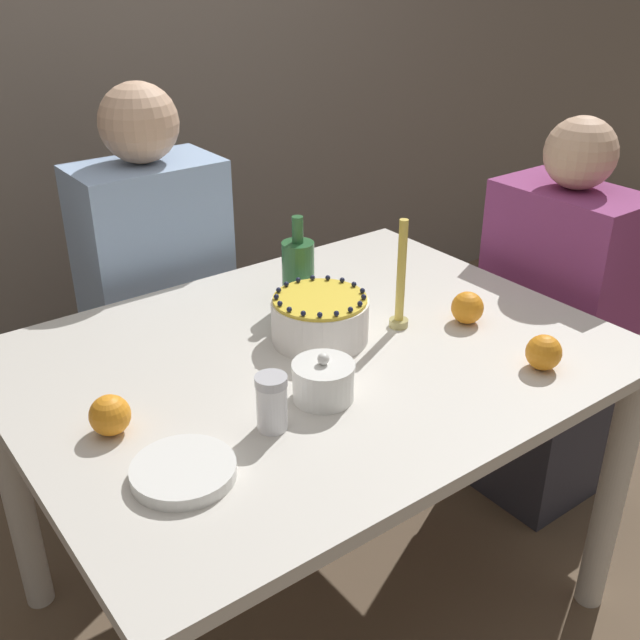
# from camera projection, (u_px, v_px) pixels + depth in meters

# --- Properties ---
(ground_plane) EXTENTS (12.00, 12.00, 0.00)m
(ground_plane) POSITION_uv_depth(u_px,v_px,m) (315.00, 598.00, 2.01)
(ground_plane) COLOR brown
(wall_behind) EXTENTS (8.00, 0.05, 2.60)m
(wall_behind) POSITION_uv_depth(u_px,v_px,m) (56.00, 35.00, 2.41)
(wall_behind) COLOR slate
(wall_behind) RESTS_ON ground_plane
(dining_table) EXTENTS (1.30, 1.00, 0.76)m
(dining_table) POSITION_uv_depth(u_px,v_px,m) (314.00, 396.00, 1.71)
(dining_table) COLOR beige
(dining_table) RESTS_ON ground_plane
(cake) EXTENTS (0.22, 0.22, 0.12)m
(cake) POSITION_uv_depth(u_px,v_px,m) (320.00, 318.00, 1.69)
(cake) COLOR white
(cake) RESTS_ON dining_table
(sugar_bowl) EXTENTS (0.13, 0.13, 0.10)m
(sugar_bowl) POSITION_uv_depth(u_px,v_px,m) (323.00, 381.00, 1.47)
(sugar_bowl) COLOR white
(sugar_bowl) RESTS_ON dining_table
(sugar_shaker) EXTENTS (0.06, 0.06, 0.11)m
(sugar_shaker) POSITION_uv_depth(u_px,v_px,m) (272.00, 402.00, 1.38)
(sugar_shaker) COLOR white
(sugar_shaker) RESTS_ON dining_table
(plate_stack) EXTENTS (0.18, 0.18, 0.02)m
(plate_stack) POSITION_uv_depth(u_px,v_px,m) (184.00, 471.00, 1.27)
(plate_stack) COLOR white
(plate_stack) RESTS_ON dining_table
(candle) EXTENTS (0.05, 0.05, 0.27)m
(candle) POSITION_uv_depth(u_px,v_px,m) (401.00, 285.00, 1.72)
(candle) COLOR tan
(candle) RESTS_ON dining_table
(bottle) EXTENTS (0.08, 0.08, 0.23)m
(bottle) POSITION_uv_depth(u_px,v_px,m) (298.00, 273.00, 1.83)
(bottle) COLOR #2D6638
(bottle) RESTS_ON dining_table
(orange_fruit_0) EXTENTS (0.08, 0.08, 0.08)m
(orange_fruit_0) POSITION_uv_depth(u_px,v_px,m) (467.00, 308.00, 1.77)
(orange_fruit_0) COLOR orange
(orange_fruit_0) RESTS_ON dining_table
(orange_fruit_1) EXTENTS (0.08, 0.08, 0.08)m
(orange_fruit_1) POSITION_uv_depth(u_px,v_px,m) (544.00, 352.00, 1.58)
(orange_fruit_1) COLOR orange
(orange_fruit_1) RESTS_ON dining_table
(orange_fruit_2) EXTENTS (0.08, 0.08, 0.08)m
(orange_fruit_2) POSITION_uv_depth(u_px,v_px,m) (110.00, 415.00, 1.37)
(orange_fruit_2) COLOR orange
(orange_fruit_2) RESTS_ON dining_table
(person_man_blue_shirt) EXTENTS (0.40, 0.34, 1.26)m
(person_man_blue_shirt) POSITION_uv_depth(u_px,v_px,m) (161.00, 326.00, 2.23)
(person_man_blue_shirt) COLOR #595960
(person_man_blue_shirt) RESTS_ON ground_plane
(person_woman_floral) EXTENTS (0.34, 0.40, 1.18)m
(person_woman_floral) POSITION_uv_depth(u_px,v_px,m) (550.00, 345.00, 2.21)
(person_woman_floral) COLOR #2D2D38
(person_woman_floral) RESTS_ON ground_plane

